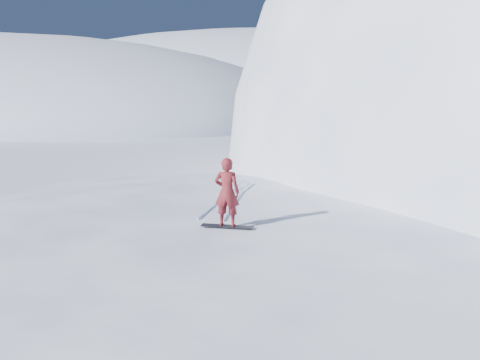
# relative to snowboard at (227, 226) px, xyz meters

# --- Properties ---
(ground) EXTENTS (400.00, 400.00, 0.00)m
(ground) POSITION_rel_snowboard_xyz_m (-0.26, -0.59, -2.41)
(ground) COLOR white
(ground) RESTS_ON ground
(near_ridge) EXTENTS (36.00, 28.00, 4.80)m
(near_ridge) POSITION_rel_snowboard_xyz_m (0.74, 2.41, -2.41)
(near_ridge) COLOR white
(near_ridge) RESTS_ON ground
(far_ridge_c) EXTENTS (140.00, 90.00, 36.00)m
(far_ridge_c) POSITION_rel_snowboard_xyz_m (-40.26, 109.41, -2.41)
(far_ridge_c) COLOR white
(far_ridge_c) RESTS_ON ground
(wind_bumps) EXTENTS (16.00, 14.40, 1.00)m
(wind_bumps) POSITION_rel_snowboard_xyz_m (-0.82, 1.53, -2.41)
(wind_bumps) COLOR white
(wind_bumps) RESTS_ON ground
(snowboard) EXTENTS (1.44, 0.45, 0.02)m
(snowboard) POSITION_rel_snowboard_xyz_m (0.00, 0.00, 0.00)
(snowboard) COLOR black
(snowboard) RESTS_ON near_ridge
(snowboarder) EXTENTS (0.73, 0.53, 1.85)m
(snowboarder) POSITION_rel_snowboard_xyz_m (0.00, 0.00, 0.94)
(snowboarder) COLOR maroon
(snowboarder) RESTS_ON snowboard
(board_tracks) EXTENTS (1.53, 5.97, 0.04)m
(board_tracks) POSITION_rel_snowboard_xyz_m (-1.22, 3.45, 0.01)
(board_tracks) COLOR silver
(board_tracks) RESTS_ON ground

